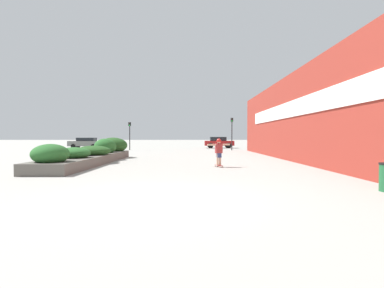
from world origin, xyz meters
TOP-DOWN VIEW (x-y plane):
  - ground_plane at (0.00, 0.00)m, footprint 300.00×300.00m
  - building_wall_right at (7.48, 11.55)m, footprint 0.67×30.77m
  - planter_box at (-5.26, 10.89)m, footprint 2.16×12.05m
  - skateboard at (2.21, 8.13)m, footprint 0.46×0.69m
  - skateboarder at (2.21, 8.13)m, footprint 1.24×0.60m
  - car_leftmost at (4.59, 34.73)m, footprint 4.08×2.04m
  - car_center_left at (16.10, 34.62)m, footprint 4.44×1.91m
  - car_center_right at (-13.96, 33.86)m, footprint 4.39×1.88m
  - traffic_light_left at (-6.68, 28.23)m, footprint 0.28×0.30m
  - traffic_light_right at (5.53, 27.87)m, footprint 0.28×0.30m

SIDE VIEW (x-z plane):
  - ground_plane at x=0.00m, z-range 0.00..0.00m
  - skateboard at x=2.21m, z-range 0.02..0.11m
  - planter_box at x=-5.26m, z-range -0.18..1.36m
  - car_center_right at x=-13.96m, z-range 0.04..1.52m
  - car_center_left at x=16.10m, z-range 0.03..1.63m
  - car_leftmost at x=4.59m, z-range 0.05..1.63m
  - skateboarder at x=2.21m, z-range 0.24..1.65m
  - traffic_light_left at x=-6.68m, z-range 0.62..3.96m
  - traffic_light_right at x=5.53m, z-range 0.67..4.51m
  - building_wall_right at x=7.48m, z-range 0.01..5.71m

